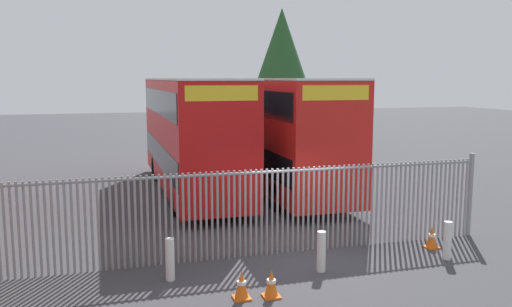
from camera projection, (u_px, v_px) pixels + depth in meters
name	position (u px, v px, depth m)	size (l,w,h in m)	color
ground_plane	(228.00, 189.00, 21.20)	(100.00, 100.00, 0.00)	#3D3D42
palisade_fence	(240.00, 211.00, 12.99)	(13.54, 0.14, 2.35)	gray
double_decker_bus_near_gate	(277.00, 129.00, 20.83)	(2.54, 10.81, 4.42)	red
double_decker_bus_behind_fence_left	(191.00, 131.00, 20.32)	(2.54, 10.81, 4.42)	red
bollard_near_left	(170.00, 259.00, 11.60)	(0.20, 0.20, 0.95)	silver
bollard_center_front	(321.00, 252.00, 12.12)	(0.20, 0.20, 0.95)	silver
bollard_near_right	(447.00, 240.00, 12.95)	(0.20, 0.20, 0.95)	silver
traffic_cone_by_gate	(242.00, 285.00, 10.63)	(0.34, 0.34, 0.59)	orange
traffic_cone_mid_forecourt	(432.00, 237.00, 13.83)	(0.34, 0.34, 0.59)	orange
traffic_cone_near_kerb	(271.00, 284.00, 10.71)	(0.34, 0.34, 0.59)	orange
tree_tall_back	(282.00, 62.00, 36.31)	(5.11, 5.11, 9.16)	#4C3823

